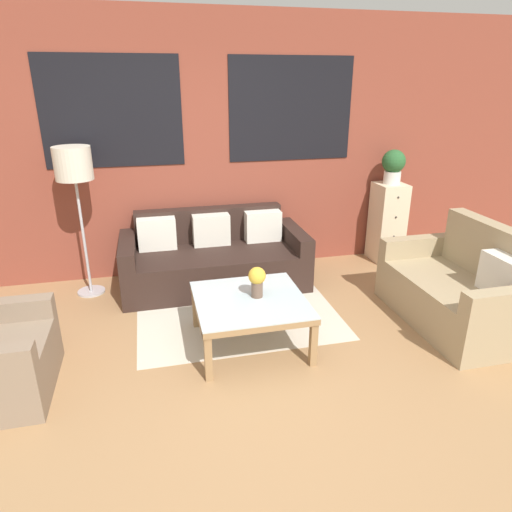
% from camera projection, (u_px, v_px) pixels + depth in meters
% --- Properties ---
extents(ground_plane, '(16.00, 16.00, 0.00)m').
position_uv_depth(ground_plane, '(260.00, 392.00, 3.30)').
color(ground_plane, '#9E754C').
extents(wall_back_brick, '(8.40, 0.09, 2.80)m').
position_uv_depth(wall_back_brick, '(206.00, 148.00, 5.00)').
color(wall_back_brick, brown).
rests_on(wall_back_brick, ground_plane).
extents(rug, '(1.88, 1.49, 0.00)m').
position_uv_depth(rug, '(237.00, 312.00, 4.42)').
color(rug, beige).
rests_on(rug, ground_plane).
extents(couch_dark, '(1.95, 0.88, 0.78)m').
position_uv_depth(couch_dark, '(214.00, 259.00, 4.96)').
color(couch_dark, black).
rests_on(couch_dark, ground_plane).
extents(settee_vintage, '(0.80, 1.41, 0.92)m').
position_uv_depth(settee_vintage, '(460.00, 291.00, 4.15)').
color(settee_vintage, tan).
rests_on(settee_vintage, ground_plane).
extents(coffee_table, '(0.90, 0.90, 0.43)m').
position_uv_depth(coffee_table, '(250.00, 306.00, 3.76)').
color(coffee_table, silver).
rests_on(coffee_table, ground_plane).
extents(floor_lamp, '(0.36, 0.36, 1.52)m').
position_uv_depth(floor_lamp, '(74.00, 170.00, 4.37)').
color(floor_lamp, '#B2B2B7').
rests_on(floor_lamp, ground_plane).
extents(drawer_cabinet, '(0.34, 0.38, 0.96)m').
position_uv_depth(drawer_cabinet, '(387.00, 222.00, 5.56)').
color(drawer_cabinet, beige).
rests_on(drawer_cabinet, ground_plane).
extents(potted_plant, '(0.27, 0.27, 0.40)m').
position_uv_depth(potted_plant, '(393.00, 165.00, 5.31)').
color(potted_plant, silver).
rests_on(potted_plant, drawer_cabinet).
extents(flower_vase, '(0.14, 0.14, 0.26)m').
position_uv_depth(flower_vase, '(257.00, 280.00, 3.72)').
color(flower_vase, brown).
rests_on(flower_vase, coffee_table).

